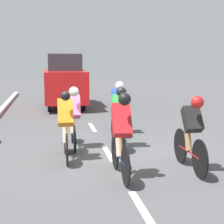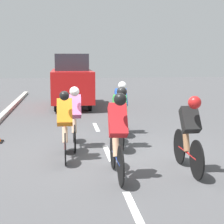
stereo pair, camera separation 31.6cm
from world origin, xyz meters
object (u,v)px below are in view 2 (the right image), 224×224
at_px(cyclist_blue, 121,106).
at_px(cyclist_pink, 74,115).
at_px(cyclist_orange, 65,124).
at_px(cyclist_red, 117,134).
at_px(cyclist_black, 189,132).
at_px(support_car, 72,81).
at_px(cyclist_green, 119,115).

xyz_separation_m(cyclist_blue, cyclist_pink, (1.36, 1.53, 0.01)).
height_order(cyclist_pink, cyclist_orange, same).
bearing_deg(cyclist_red, cyclist_orange, -55.66).
height_order(cyclist_black, support_car, support_car).
distance_m(cyclist_red, cyclist_orange, 1.65).
bearing_deg(cyclist_pink, support_car, -90.80).
bearing_deg(cyclist_green, support_car, -82.78).
relative_size(cyclist_blue, cyclist_pink, 1.04).
relative_size(cyclist_green, cyclist_black, 0.98).
relative_size(cyclist_green, support_car, 0.39).
bearing_deg(cyclist_black, cyclist_orange, -27.17).
xyz_separation_m(cyclist_green, cyclist_red, (0.37, 2.28, 0.04)).
xyz_separation_m(cyclist_blue, cyclist_orange, (1.59, 2.54, -0.01)).
bearing_deg(cyclist_pink, cyclist_orange, 77.33).
xyz_separation_m(cyclist_blue, support_car, (1.26, -6.05, 0.34)).
bearing_deg(cyclist_red, cyclist_blue, -99.59).
bearing_deg(cyclist_blue, cyclist_orange, 57.95).
distance_m(cyclist_red, support_car, 9.98).
distance_m(cyclist_blue, cyclist_red, 3.96).
relative_size(cyclist_red, cyclist_black, 1.00).
relative_size(cyclist_green, cyclist_pink, 1.02).
distance_m(cyclist_green, support_car, 7.74).
bearing_deg(cyclist_orange, support_car, -92.23).
height_order(cyclist_black, cyclist_pink, cyclist_pink).
distance_m(cyclist_blue, cyclist_orange, 3.00).
height_order(cyclist_green, cyclist_red, cyclist_red).
height_order(cyclist_black, cyclist_orange, cyclist_orange).
xyz_separation_m(cyclist_green, cyclist_blue, (-0.29, -1.63, 0.01)).
xyz_separation_m(cyclist_pink, cyclist_orange, (0.23, 1.01, -0.02)).
relative_size(cyclist_blue, support_car, 0.40).
bearing_deg(cyclist_black, support_car, -78.48).
bearing_deg(cyclist_red, cyclist_green, -99.28).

